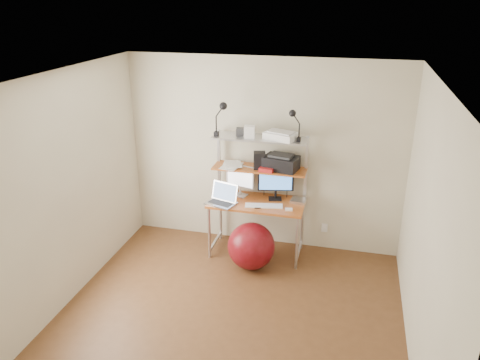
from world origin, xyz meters
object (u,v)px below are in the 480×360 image
object	(u,v)px
laptop	(223,199)
printer	(281,162)
monitor_silver	(240,178)
monitor_black	(276,182)
exercise_ball	(251,246)

from	to	relation	value
laptop	printer	xyz separation A→B (m)	(0.68, 0.27, 0.45)
laptop	monitor_silver	bearing A→B (deg)	78.86
monitor_black	printer	xyz separation A→B (m)	(0.06, -0.00, 0.28)
monitor_black	laptop	distance (m)	0.70
monitor_black	laptop	bearing A→B (deg)	-168.15
exercise_ball	monitor_silver	bearing A→B (deg)	117.93
monitor_black	printer	size ratio (longest dim) A/B	0.99
monitor_black	exercise_ball	xyz separation A→B (m)	(-0.20, -0.49, -0.67)
exercise_ball	monitor_black	bearing A→B (deg)	67.78
laptop	printer	bearing A→B (deg)	39.32
monitor_black	printer	distance (m)	0.28
printer	monitor_black	bearing A→B (deg)	-172.87
monitor_silver	monitor_black	world-z (taller)	monitor_black
monitor_silver	laptop	bearing A→B (deg)	-103.91
printer	exercise_ball	distance (m)	1.10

